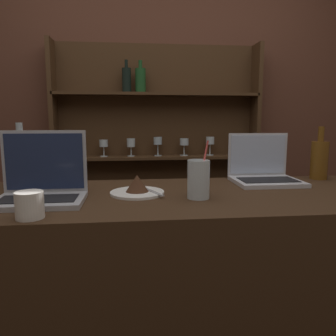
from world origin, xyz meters
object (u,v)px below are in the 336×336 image
(water_glass, at_px, (199,179))
(wine_bottle_clear, at_px, (22,164))
(laptop_near, at_px, (41,185))
(coffee_cup, at_px, (30,205))
(laptop_far, at_px, (264,172))
(cake_plate, at_px, (137,188))
(wine_bottle_amber, at_px, (319,159))

(water_glass, distance_m, wine_bottle_clear, 0.76)
(laptop_near, distance_m, coffee_cup, 0.22)
(laptop_near, xyz_separation_m, laptop_far, (0.94, 0.25, -0.01))
(water_glass, height_order, coffee_cup, water_glass)
(cake_plate, xyz_separation_m, water_glass, (0.23, -0.09, 0.05))
(water_glass, height_order, wine_bottle_clear, wine_bottle_clear)
(laptop_near, height_order, water_glass, laptop_near)
(laptop_far, bearing_deg, laptop_near, -164.93)
(wine_bottle_amber, bearing_deg, laptop_near, -166.59)
(cake_plate, distance_m, coffee_cup, 0.43)
(wine_bottle_amber, bearing_deg, water_glass, -154.32)
(laptop_near, xyz_separation_m, cake_plate, (0.35, 0.07, -0.03))
(laptop_near, xyz_separation_m, wine_bottle_amber, (1.24, 0.30, 0.04))
(water_glass, bearing_deg, coffee_cup, -161.01)
(cake_plate, relative_size, water_glass, 0.99)
(water_glass, bearing_deg, laptop_far, 37.12)
(laptop_near, distance_m, laptop_far, 0.98)
(cake_plate, distance_m, wine_bottle_clear, 0.52)
(wine_bottle_clear, bearing_deg, coffee_cup, -70.25)
(laptop_near, relative_size, laptop_far, 1.04)
(cake_plate, relative_size, wine_bottle_amber, 0.83)
(cake_plate, bearing_deg, laptop_far, 17.36)
(wine_bottle_clear, relative_size, coffee_cup, 3.35)
(wine_bottle_amber, xyz_separation_m, wine_bottle_clear, (-1.38, -0.07, 0.01))
(water_glass, height_order, wine_bottle_amber, wine_bottle_amber)
(laptop_near, distance_m, wine_bottle_clear, 0.27)
(coffee_cup, bearing_deg, laptop_far, 26.99)
(laptop_far, bearing_deg, wine_bottle_amber, 8.05)
(coffee_cup, bearing_deg, laptop_near, 95.75)
(coffee_cup, bearing_deg, wine_bottle_amber, 22.73)
(water_glass, distance_m, wine_bottle_amber, 0.74)
(wine_bottle_amber, bearing_deg, cake_plate, -165.68)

